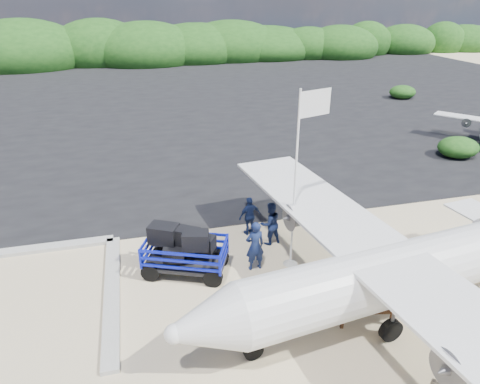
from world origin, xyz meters
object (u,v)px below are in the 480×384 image
at_px(baggage_cart, 187,272).
at_px(crew_a, 255,246).
at_px(flagpole, 290,264).
at_px(aircraft_large, 348,101).
at_px(aircraft_small, 97,94).
at_px(crew_c, 250,216).
at_px(signboard, 366,327).
at_px(crew_b, 270,223).

bearing_deg(baggage_cart, crew_a, 14.50).
bearing_deg(flagpole, aircraft_large, 58.34).
bearing_deg(aircraft_small, crew_c, 65.38).
height_order(baggage_cart, signboard, baggage_cart).
bearing_deg(signboard, crew_b, 115.62).
height_order(crew_c, aircraft_small, crew_c).
bearing_deg(aircraft_large, flagpole, 51.11).
height_order(crew_a, aircraft_large, aircraft_large).
xyz_separation_m(flagpole, aircraft_large, (14.52, 23.55, 0.00)).
distance_m(baggage_cart, crew_b, 3.85).
bearing_deg(flagpole, signboard, -74.01).
xyz_separation_m(flagpole, crew_b, (-0.31, 1.60, 0.90)).
bearing_deg(signboard, aircraft_small, 115.73).
distance_m(flagpole, signboard, 3.87).
height_order(baggage_cart, aircraft_small, aircraft_small).
distance_m(crew_b, aircraft_large, 26.51).
distance_m(baggage_cart, signboard, 6.42).
bearing_deg(crew_a, crew_b, -130.73).
height_order(flagpole, crew_b, flagpole).
bearing_deg(crew_c, crew_b, 107.69).
xyz_separation_m(signboard, crew_b, (-1.37, 5.32, 0.90)).
bearing_deg(crew_b, baggage_cart, 6.05).
bearing_deg(crew_b, aircraft_large, -136.57).
bearing_deg(aircraft_large, crew_a, 48.68).
bearing_deg(crew_b, aircraft_small, -87.95).
distance_m(baggage_cart, aircraft_large, 29.55).
height_order(crew_a, crew_c, crew_a).
bearing_deg(flagpole, crew_a, 178.13).
relative_size(flagpole, aircraft_large, 0.40).
xyz_separation_m(crew_c, aircraft_large, (15.42, 21.05, -0.85)).
relative_size(crew_b, aircraft_small, 0.28).
bearing_deg(crew_c, signboard, 92.14).
distance_m(crew_a, crew_c, 2.51).
height_order(baggage_cart, crew_b, crew_b).
distance_m(baggage_cart, crew_c, 3.72).
bearing_deg(crew_c, flagpole, 94.28).
bearing_deg(crew_a, aircraft_large, -130.07).
distance_m(crew_a, aircraft_large, 28.40).
relative_size(flagpole, crew_c, 3.86).
xyz_separation_m(baggage_cart, aircraft_small, (-4.52, 32.22, 0.00)).
bearing_deg(flagpole, aircraft_small, 104.40).
bearing_deg(flagpole, crew_c, 109.61).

